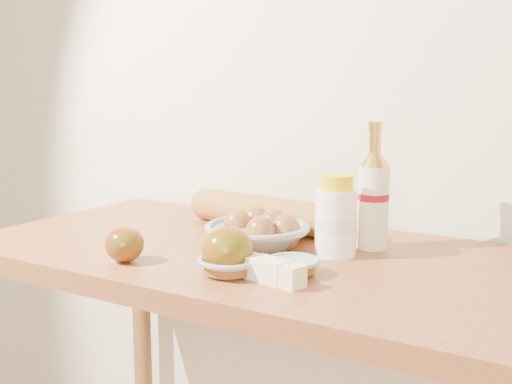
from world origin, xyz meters
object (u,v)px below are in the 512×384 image
table (264,310)px  baguette (269,213)px  bourbon_bottle (373,198)px  egg_bowl (259,232)px  cream_bottle (336,218)px

table → baguette: (-0.08, 0.16, 0.16)m
table → baguette: 0.24m
bourbon_bottle → egg_bowl: 0.24m
table → egg_bowl: (-0.02, 0.01, 0.15)m
egg_bowl → table: bearing=-35.1°
cream_bottle → egg_bowl: (-0.15, -0.02, -0.04)m
table → egg_bowl: size_ratio=4.35×
egg_bowl → baguette: same height
bourbon_bottle → baguette: size_ratio=0.56×
cream_bottle → egg_bowl: 0.16m
cream_bottle → table: bearing=-154.2°
bourbon_bottle → baguette: (-0.26, 0.03, -0.06)m
bourbon_bottle → egg_bowl: size_ratio=0.91×
cream_bottle → bourbon_bottle: bearing=75.4°
bourbon_bottle → egg_bowl: bearing=-147.6°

